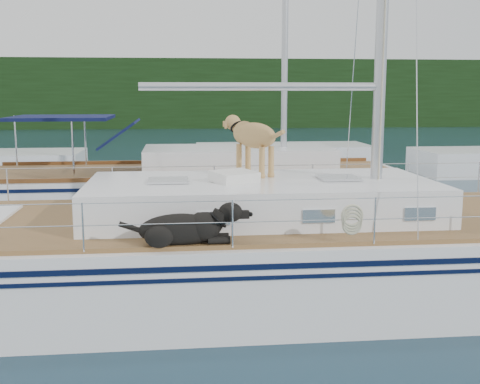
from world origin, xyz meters
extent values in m
plane|color=black|center=(0.00, 0.00, 0.00)|extent=(120.00, 120.00, 0.00)
cube|color=black|center=(0.00, 45.00, 3.00)|extent=(90.00, 3.00, 6.00)
cube|color=#595147|center=(0.00, 46.20, 0.60)|extent=(92.00, 1.00, 1.20)
cube|color=white|center=(0.00, 0.00, 0.50)|extent=(12.00, 3.80, 1.40)
cube|color=brown|center=(0.00, 0.00, 1.23)|extent=(11.52, 3.50, 0.06)
cube|color=white|center=(0.80, 0.00, 1.54)|extent=(5.20, 2.50, 0.55)
cylinder|color=silver|center=(0.80, 0.00, 3.21)|extent=(3.60, 0.12, 0.12)
cylinder|color=silver|center=(0.00, -1.75, 1.82)|extent=(10.56, 0.01, 0.01)
cylinder|color=silver|center=(0.00, 1.75, 1.82)|extent=(10.56, 0.01, 0.01)
cube|color=#1B41AD|center=(-0.07, 1.65, 1.29)|extent=(0.76, 0.58, 0.05)
cube|color=silver|center=(0.38, -0.13, 1.89)|extent=(0.78, 0.73, 0.16)
torus|color=beige|center=(1.68, -1.82, 1.62)|extent=(0.36, 0.11, 0.36)
cube|color=white|center=(-0.09, 6.48, 0.45)|extent=(11.00, 3.50, 1.30)
cube|color=brown|center=(-0.09, 6.48, 1.10)|extent=(10.56, 3.29, 0.06)
cube|color=white|center=(1.11, 6.48, 1.45)|extent=(4.80, 2.30, 0.55)
cube|color=#101442|center=(-3.29, 6.48, 2.50)|extent=(2.40, 2.30, 0.08)
cube|color=white|center=(4.00, 16.00, 0.40)|extent=(7.20, 3.00, 1.10)
cylinder|color=silver|center=(4.00, 16.00, 6.00)|extent=(0.14, 0.14, 11.00)
camera|label=1|loc=(-0.47, -8.93, 3.13)|focal=45.00mm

